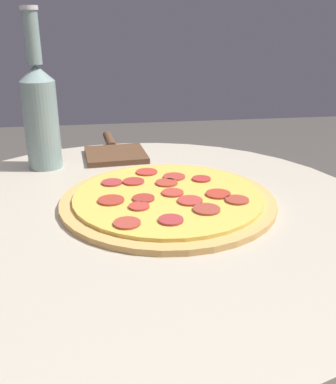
{
  "coord_description": "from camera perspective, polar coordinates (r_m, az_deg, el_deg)",
  "views": [
    {
      "loc": [
        -0.05,
        -0.64,
        1.04
      ],
      "look_at": [
        0.05,
        0.02,
        0.77
      ],
      "focal_mm": 40.0,
      "sensor_mm": 36.0,
      "label": 1
    }
  ],
  "objects": [
    {
      "name": "pizza_paddle",
      "position": [
        1.0,
        -7.18,
        5.4
      ],
      "size": [
        0.14,
        0.26,
        0.02
      ],
      "rotation": [
        0.0,
        0.0,
        1.65
      ],
      "color": "brown",
      "rests_on": "table"
    },
    {
      "name": "table",
      "position": [
        0.8,
        -3.71,
        -14.67
      ],
      "size": [
        0.82,
        0.82,
        0.75
      ],
      "color": "#B2A893",
      "rests_on": "ground_plane"
    },
    {
      "name": "pizza",
      "position": [
        0.72,
        -0.01,
        -0.89
      ],
      "size": [
        0.36,
        0.36,
        0.02
      ],
      "color": "tan",
      "rests_on": "table"
    },
    {
      "name": "beer_bottle",
      "position": [
        0.92,
        -16.67,
        10.27
      ],
      "size": [
        0.07,
        0.07,
        0.31
      ],
      "color": "gray",
      "rests_on": "table"
    }
  ]
}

